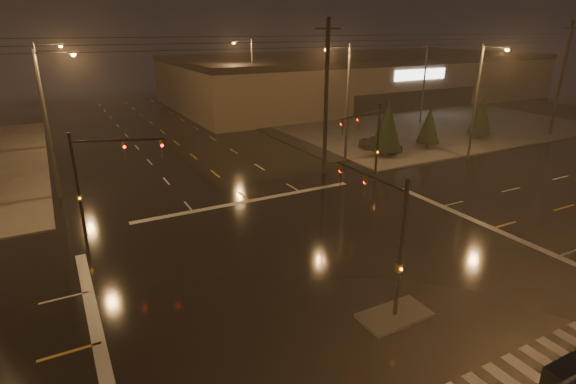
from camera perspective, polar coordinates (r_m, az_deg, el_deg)
name	(u,v)px	position (r m, az deg, el deg)	size (l,w,h in m)	color
ground	(340,273)	(22.36, 6.58, -10.19)	(140.00, 140.00, 0.00)	black
sidewalk_ne	(399,117)	(62.60, 13.87, 9.24)	(36.00, 36.00, 0.12)	#413F3A
median_island	(395,315)	(19.72, 13.39, -14.99)	(3.00, 1.60, 0.15)	#413F3A
stop_bar_far	(249,201)	(31.09, -4.93, -1.14)	(16.00, 0.50, 0.01)	beige
parking_lot	(437,116)	(64.63, 18.42, 9.11)	(50.00, 24.00, 0.08)	black
retail_building	(359,76)	(77.48, 8.95, 14.39)	(60.20, 28.30, 7.20)	#6C634D
signal_mast_median	(387,226)	(18.52, 12.42, -4.23)	(0.25, 4.59, 6.00)	black
signal_mast_ne	(371,135)	(33.99, 10.44, 7.12)	(4.84, 1.86, 6.00)	black
signal_mast_nw	(95,171)	(26.96, -23.26, 2.41)	(4.84, 1.86, 6.00)	black
streetlight_1	(50,115)	(34.15, -27.97, 8.64)	(2.77, 0.32, 10.00)	#38383A
streetlight_2	(45,88)	(50.01, -28.50, 11.51)	(2.77, 0.32, 10.00)	#38383A
streetlight_3	(345,96)	(39.24, 7.23, 11.99)	(2.77, 0.32, 10.00)	#38383A
streetlight_4	(250,75)	(56.64, -4.82, 14.53)	(2.77, 0.32, 10.00)	#38383A
streetlight_6	(480,95)	(43.13, 23.17, 11.29)	(0.32, 2.77, 10.00)	#38383A
utility_pole_1	(326,98)	(35.78, 4.86, 11.83)	(2.20, 0.32, 12.00)	black
utility_pole_2	(561,79)	(57.77, 31.40, 12.20)	(2.20, 0.32, 12.00)	black
conifer_0	(387,125)	(42.09, 12.47, 8.26)	(2.86, 2.86, 5.17)	black
conifer_1	(429,125)	(45.94, 17.48, 8.10)	(2.18, 2.18, 4.11)	black
conifer_2	(481,115)	(52.11, 23.33, 8.96)	(2.45, 2.45, 4.54)	black
car_parked	(381,144)	(44.33, 11.70, 5.96)	(1.70, 4.22, 1.44)	black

